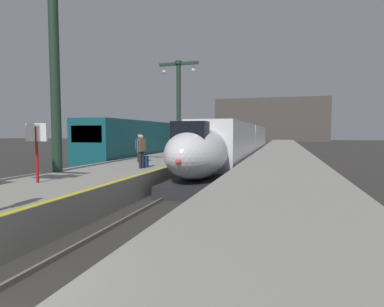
{
  "coord_description": "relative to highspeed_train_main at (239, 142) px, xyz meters",
  "views": [
    {
      "loc": [
        4.07,
        -2.32,
        2.84
      ],
      "look_at": [
        -0.28,
        12.65,
        1.8
      ],
      "focal_mm": 29.38,
      "sensor_mm": 36.0,
      "label": 1
    }
  ],
  "objects": [
    {
      "name": "rail_secondary_left",
      "position": [
        -8.85,
        -0.51,
        -1.87
      ],
      "size": [
        0.08,
        110.0,
        0.12
      ],
      "primitive_type": "cube",
      "color": "slate",
      "rests_on": "ground"
    },
    {
      "name": "rail_main_left",
      "position": [
        -0.75,
        -0.51,
        -1.87
      ],
      "size": [
        0.08,
        110.0,
        0.12
      ],
      "primitive_type": "cube",
      "color": "slate",
      "rests_on": "ground"
    },
    {
      "name": "platform_right",
      "position": [
        4.05,
        -3.26,
        -1.41
      ],
      "size": [
        4.8,
        110.0,
        1.05
      ],
      "primitive_type": "cube",
      "color": "gray",
      "rests_on": "ground"
    },
    {
      "name": "passenger_near_edge",
      "position": [
        -2.72,
        -16.02,
        0.11
      ],
      "size": [
        0.34,
        0.54,
        1.69
      ],
      "color": "#23232D",
      "rests_on": "platform_left"
    },
    {
      "name": "rail_secondary_right",
      "position": [
        -7.35,
        -0.51,
        -1.87
      ],
      "size": [
        0.08,
        110.0,
        0.12
      ],
      "primitive_type": "cube",
      "color": "slate",
      "rests_on": "ground"
    },
    {
      "name": "regional_train_adjacent",
      "position": [
        -8.1,
        5.32,
        0.2
      ],
      "size": [
        2.85,
        36.6,
        3.8
      ],
      "color": "#145660",
      "rests_on": "ground"
    },
    {
      "name": "passenger_mid_platform",
      "position": [
        -4.24,
        -13.04,
        0.11
      ],
      "size": [
        0.46,
        0.41,
        1.69
      ],
      "color": "#23232D",
      "rests_on": "platform_left"
    },
    {
      "name": "rail_main_right",
      "position": [
        0.75,
        -0.51,
        -1.87
      ],
      "size": [
        0.08,
        110.0,
        0.12
      ],
      "primitive_type": "cube",
      "color": "slate",
      "rests_on": "ground"
    },
    {
      "name": "rolling_suitcase",
      "position": [
        -2.75,
        -15.64,
        -0.58
      ],
      "size": [
        0.4,
        0.22,
        0.98
      ],
      "color": "navy",
      "rests_on": "platform_left"
    },
    {
      "name": "departure_info_board",
      "position": [
        -4.34,
        -21.17,
        0.63
      ],
      "size": [
        0.9,
        0.1,
        2.12
      ],
      "color": "maroon",
      "rests_on": "platform_left"
    },
    {
      "name": "station_column_far",
      "position": [
        -5.9,
        -0.72,
        4.43
      ],
      "size": [
        4.0,
        0.68,
        8.77
      ],
      "color": "#1E3828",
      "rests_on": "platform_left"
    },
    {
      "name": "platform_left",
      "position": [
        -4.05,
        -3.26,
        -1.41
      ],
      "size": [
        4.8,
        110.0,
        1.05
      ],
      "primitive_type": "cube",
      "color": "gray",
      "rests_on": "ground"
    },
    {
      "name": "platform_left_safety_stripe",
      "position": [
        -1.77,
        -3.26,
        -0.88
      ],
      "size": [
        0.2,
        107.8,
        0.01
      ],
      "primitive_type": "cube",
      "color": "yellow",
      "rests_on": "platform_left"
    },
    {
      "name": "highspeed_train_main",
      "position": [
        0.0,
        0.0,
        0.0
      ],
      "size": [
        2.92,
        37.7,
        3.6
      ],
      "color": "silver",
      "rests_on": "ground"
    },
    {
      "name": "station_column_mid",
      "position": [
        -5.9,
        -18.25,
        5.05
      ],
      "size": [
        4.0,
        0.68,
        9.95
      ],
      "color": "#1E3828",
      "rests_on": "platform_left"
    },
    {
      "name": "terminus_back_wall",
      "position": [
        0.0,
        73.99,
        5.07
      ],
      "size": [
        36.0,
        2.0,
        14.0
      ],
      "primitive_type": "cube",
      "color": "#4C4742",
      "rests_on": "ground"
    }
  ]
}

